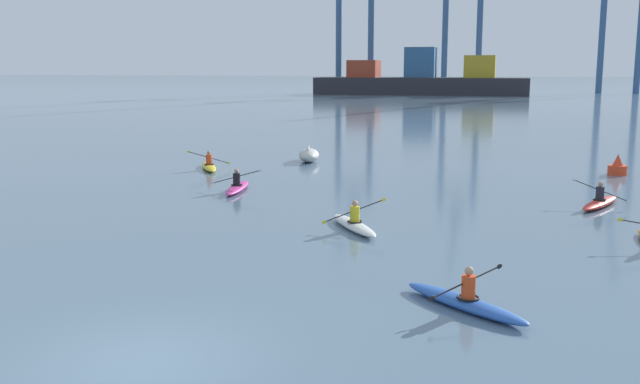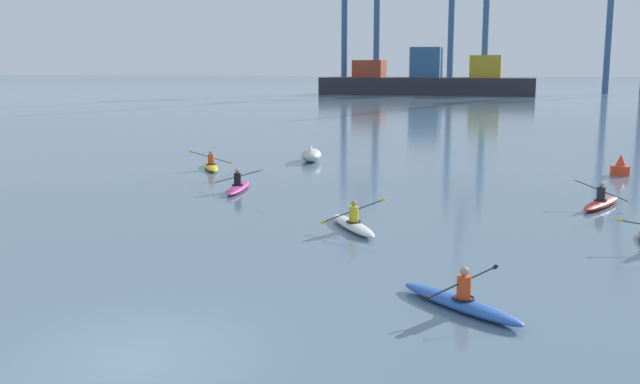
# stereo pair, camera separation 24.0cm
# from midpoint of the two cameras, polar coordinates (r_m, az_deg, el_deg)

# --- Properties ---
(ground_plane) EXTENTS (800.00, 800.00, 0.00)m
(ground_plane) POSITION_cam_midpoint_polar(r_m,az_deg,el_deg) (13.38, -14.36, -12.89)
(ground_plane) COLOR slate
(container_barge) EXTENTS (39.13, 9.16, 8.69)m
(container_barge) POSITION_cam_midpoint_polar(r_m,az_deg,el_deg) (136.56, 8.02, 8.78)
(container_barge) COLOR #28282D
(container_barge) RESTS_ON ground
(gantry_crane_west) EXTENTS (7.71, 18.60, 30.31)m
(gantry_crane_west) POSITION_cam_midpoint_polar(r_m,az_deg,el_deg) (144.92, 2.70, 14.02)
(gantry_crane_west) COLOR #335684
(gantry_crane_west) RESTS_ON ground
(gantry_crane_west_mid) EXTENTS (7.93, 17.40, 35.38)m
(gantry_crane_west_mid) POSITION_cam_midpoint_polar(r_m,az_deg,el_deg) (148.61, 11.24, 14.33)
(gantry_crane_west_mid) COLOR #335684
(gantry_crane_west_mid) RESTS_ON ground
(gantry_crane_east_mid) EXTENTS (8.06, 19.02, 35.04)m
(gantry_crane_east_mid) POSITION_cam_midpoint_polar(r_m,az_deg,el_deg) (152.58, 22.93, 13.50)
(gantry_crane_east_mid) COLOR #335684
(gantry_crane_east_mid) RESTS_ON ground
(capsized_dinghy) EXTENTS (1.70, 2.79, 0.76)m
(capsized_dinghy) POSITION_cam_midpoint_polar(r_m,az_deg,el_deg) (39.35, -1.07, 2.96)
(capsized_dinghy) COLOR beige
(capsized_dinghy) RESTS_ON ground
(channel_buoy) EXTENTS (0.90, 0.90, 1.00)m
(channel_buoy) POSITION_cam_midpoint_polar(r_m,az_deg,el_deg) (37.27, 22.40, 1.83)
(channel_buoy) COLOR red
(channel_buoy) RESTS_ON ground
(kayak_blue) EXTENTS (3.01, 2.62, 0.95)m
(kayak_blue) POSITION_cam_midpoint_polar(r_m,az_deg,el_deg) (15.80, 11.00, -8.50)
(kayak_blue) COLOR #2856B2
(kayak_blue) RESTS_ON ground
(kayak_red) EXTENTS (2.04, 3.35, 0.99)m
(kayak_red) POSITION_cam_midpoint_polar(r_m,az_deg,el_deg) (28.54, 21.14, -0.74)
(kayak_red) COLOR red
(kayak_red) RESTS_ON ground
(kayak_yellow) EXTENTS (2.19, 3.26, 1.01)m
(kayak_yellow) POSITION_cam_midpoint_polar(r_m,az_deg,el_deg) (36.75, -9.00, 2.06)
(kayak_yellow) COLOR yellow
(kayak_yellow) RESTS_ON ground
(kayak_magenta) EXTENTS (2.21, 3.45, 0.97)m
(kayak_magenta) POSITION_cam_midpoint_polar(r_m,az_deg,el_deg) (30.15, -6.82, 0.41)
(kayak_magenta) COLOR #C13384
(kayak_magenta) RESTS_ON ground
(kayak_white) EXTENTS (2.37, 3.17, 0.98)m
(kayak_white) POSITION_cam_midpoint_polar(r_m,az_deg,el_deg) (22.91, 2.39, -2.55)
(kayak_white) COLOR silver
(kayak_white) RESTS_ON ground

